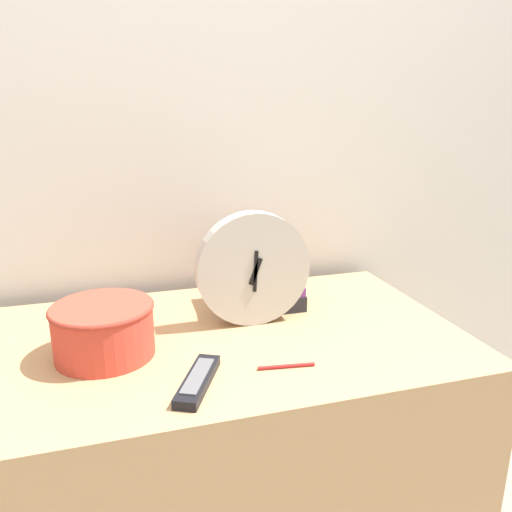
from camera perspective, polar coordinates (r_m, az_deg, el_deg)
wall_back at (r=1.51m, az=-9.11°, el=14.61°), size 6.00×0.04×2.40m
desk at (r=1.42m, az=-5.02°, el=-22.34°), size 1.23×0.69×0.72m
desk_clock at (r=1.24m, az=-0.33°, el=-1.49°), size 0.29×0.05×0.29m
book_stack at (r=1.38m, az=0.64°, el=-2.53°), size 0.23×0.19×0.16m
basket at (r=1.16m, az=-17.03°, el=-7.89°), size 0.23×0.23×0.12m
tv_remote at (r=1.02m, az=-6.66°, el=-13.93°), size 0.12×0.19×0.02m
crumpled_paper_ball at (r=1.12m, az=-14.74°, el=-10.75°), size 0.05×0.05×0.05m
pen at (r=1.08m, az=3.49°, el=-12.46°), size 0.12×0.02×0.01m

